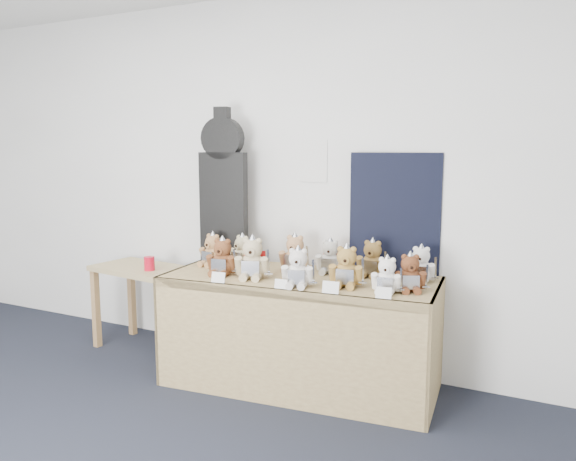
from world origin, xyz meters
The scene contains 22 objects.
room_shell centered at (0.67, 2.49, 1.50)m, with size 6.00×6.00×6.00m.
display_table centered at (0.78, 1.99, 0.59)m, with size 1.87×0.93×0.75m.
side_table centered at (-0.63, 2.13, 0.55)m, with size 0.85×0.54×0.67m.
guitar_case centered at (0.04, 2.27, 1.31)m, with size 0.36×0.17×1.14m.
navy_board centered at (1.29, 2.46, 1.16)m, with size 0.61×0.02×0.82m, color black.
red_cup centered at (-0.50, 2.05, 0.72)m, with size 0.08×0.08×0.11m, color red.
teddy_front_far_left centered at (0.28, 1.88, 0.86)m, with size 0.23×0.20×0.28m.
teddy_front_left centered at (0.51, 1.88, 0.87)m, with size 0.26×0.24×0.31m.
teddy_front_centre centered at (0.87, 1.81, 0.86)m, with size 0.23×0.21×0.27m.
teddy_front_right centered at (1.14, 1.95, 0.87)m, with size 0.24×0.21×0.29m.
teddy_front_far_right centered at (1.40, 1.92, 0.85)m, with size 0.20×0.17×0.24m.
teddy_front_end centered at (1.52, 2.01, 0.85)m, with size 0.21×0.20×0.26m.
teddy_back_left centered at (0.25, 2.17, 0.85)m, with size 0.21×0.19×0.26m.
teddy_back_centre_left centered at (0.67, 2.19, 0.87)m, with size 0.24×0.20×0.29m.
teddy_back_centre_right centered at (0.91, 2.25, 0.86)m, with size 0.22×0.20×0.26m.
teddy_back_right centered at (1.19, 2.28, 0.86)m, with size 0.22×0.18×0.28m.
teddy_back_end centered at (1.52, 2.29, 0.85)m, with size 0.21×0.18×0.26m.
teddy_back_far_left centered at (0.06, 2.09, 0.86)m, with size 0.22×0.20×0.27m.
entry_card_a centered at (0.39, 1.67, 0.79)m, with size 0.09×0.00×0.07m, color silver.
entry_card_b centered at (0.81, 1.71, 0.78)m, with size 0.08×0.00×0.06m, color silver.
entry_card_c centered at (1.12, 1.74, 0.79)m, with size 0.10×0.00×0.07m, color silver.
entry_card_d centered at (1.43, 1.77, 0.79)m, with size 0.09×0.00×0.07m, color silver.
Camera 1 is at (2.33, -1.22, 1.60)m, focal length 35.00 mm.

